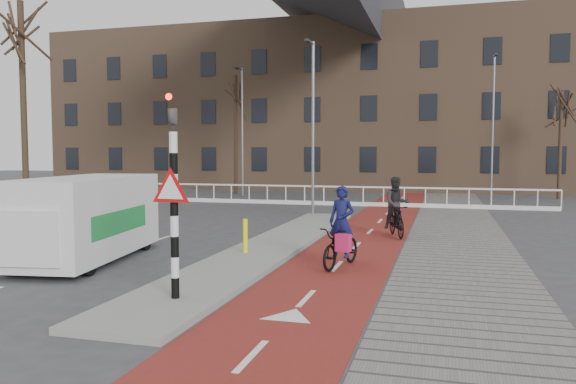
# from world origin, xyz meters

# --- Properties ---
(ground) EXTENTS (120.00, 120.00, 0.00)m
(ground) POSITION_xyz_m (0.00, 0.00, 0.00)
(ground) COLOR #38383A
(ground) RESTS_ON ground
(bike_lane) EXTENTS (2.50, 60.00, 0.01)m
(bike_lane) POSITION_xyz_m (1.50, 10.00, 0.01)
(bike_lane) COLOR maroon
(bike_lane) RESTS_ON ground
(sidewalk) EXTENTS (3.00, 60.00, 0.01)m
(sidewalk) POSITION_xyz_m (4.30, 10.00, 0.01)
(sidewalk) COLOR slate
(sidewalk) RESTS_ON ground
(curb_island) EXTENTS (1.80, 16.00, 0.12)m
(curb_island) POSITION_xyz_m (-0.70, 4.00, 0.06)
(curb_island) COLOR gray
(curb_island) RESTS_ON ground
(traffic_signal) EXTENTS (0.80, 0.80, 3.68)m
(traffic_signal) POSITION_xyz_m (-0.60, -2.02, 1.99)
(traffic_signal) COLOR black
(traffic_signal) RESTS_ON curb_island
(bollard) EXTENTS (0.12, 0.12, 0.85)m
(bollard) POSITION_xyz_m (-0.96, 2.54, 0.55)
(bollard) COLOR #FDED0E
(bollard) RESTS_ON curb_island
(cyclist_near) EXTENTS (1.05, 1.89, 1.88)m
(cyclist_near) POSITION_xyz_m (1.62, 1.90, 0.64)
(cyclist_near) COLOR black
(cyclist_near) RESTS_ON bike_lane
(cyclist_far) EXTENTS (1.02, 1.81, 1.88)m
(cyclist_far) POSITION_xyz_m (2.45, 6.97, 0.79)
(cyclist_far) COLOR black
(cyclist_far) RESTS_ON bike_lane
(van) EXTENTS (2.59, 5.00, 2.05)m
(van) POSITION_xyz_m (-4.55, 1.06, 1.08)
(van) COLOR silver
(van) RESTS_ON ground
(railing) EXTENTS (28.00, 0.10, 0.99)m
(railing) POSITION_xyz_m (-5.00, 17.00, 0.31)
(railing) COLOR silver
(railing) RESTS_ON ground
(townhouse_row) EXTENTS (46.00, 10.00, 15.90)m
(townhouse_row) POSITION_xyz_m (-3.00, 32.00, 7.81)
(townhouse_row) COLOR #7F6047
(townhouse_row) RESTS_ON ground
(tree_left) EXTENTS (0.24, 0.24, 8.57)m
(tree_left) POSITION_xyz_m (-12.21, 7.97, 4.29)
(tree_left) COLOR black
(tree_left) RESTS_ON ground
(tree_mid) EXTENTS (0.24, 0.24, 7.54)m
(tree_mid) POSITION_xyz_m (-9.04, 23.01, 3.77)
(tree_mid) COLOR black
(tree_mid) RESTS_ON ground
(tree_right) EXTENTS (0.21, 0.21, 6.13)m
(tree_right) POSITION_xyz_m (10.18, 24.23, 3.07)
(tree_right) COLOR black
(tree_right) RESTS_ON ground
(streetlight_near) EXTENTS (0.12, 0.12, 7.10)m
(streetlight_near) POSITION_xyz_m (-1.31, 11.59, 3.55)
(streetlight_near) COLOR slate
(streetlight_near) RESTS_ON ground
(streetlight_left) EXTENTS (0.12, 0.12, 7.81)m
(streetlight_left) POSITION_xyz_m (-8.16, 21.89, 3.90)
(streetlight_left) COLOR slate
(streetlight_left) RESTS_ON ground
(streetlight_right) EXTENTS (0.12, 0.12, 8.07)m
(streetlight_right) POSITION_xyz_m (6.43, 22.78, 4.04)
(streetlight_right) COLOR slate
(streetlight_right) RESTS_ON ground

